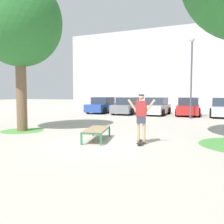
{
  "coord_description": "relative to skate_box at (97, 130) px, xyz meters",
  "views": [
    {
      "loc": [
        3.86,
        -7.89,
        1.79
      ],
      "look_at": [
        -0.37,
        1.93,
        1.0
      ],
      "focal_mm": 39.0,
      "sensor_mm": 36.0,
      "label": 1
    }
  ],
  "objects": [
    {
      "name": "skate_box",
      "position": [
        0.0,
        0.0,
        0.0
      ],
      "size": [
        1.22,
        2.03,
        0.46
      ],
      "color": "#237A4C",
      "rests_on": "ground"
    },
    {
      "name": "ground_plane",
      "position": [
        0.37,
        -0.43,
        -0.41
      ],
      "size": [
        120.0,
        120.0,
        0.0
      ],
      "primitive_type": "plane",
      "color": "#B2AA9E"
    },
    {
      "name": "car_silver",
      "position": [
        4.69,
        12.63,
        0.28
      ],
      "size": [
        2.01,
        4.25,
        1.5
      ],
      "color": "#B7BABF",
      "rests_on": "ground"
    },
    {
      "name": "skateboard",
      "position": [
        1.78,
        -0.01,
        -0.34
      ],
      "size": [
        0.31,
        0.82,
        0.09
      ],
      "color": "black",
      "rests_on": "ground"
    },
    {
      "name": "car_grey",
      "position": [
        -3.19,
        12.39,
        0.28
      ],
      "size": [
        1.95,
        4.22,
        1.5
      ],
      "color": "slate",
      "rests_on": "ground"
    },
    {
      "name": "building_facade",
      "position": [
        -1.37,
        28.45,
        5.18
      ],
      "size": [
        32.87,
        4.0,
        11.19
      ],
      "primitive_type": "cube",
      "color": "silver",
      "rests_on": "ground"
    },
    {
      "name": "tree_near_left",
      "position": [
        -4.45,
        0.76,
        4.75
      ],
      "size": [
        4.01,
        4.01,
        7.31
      ],
      "color": "brown",
      "rests_on": "ground"
    },
    {
      "name": "grass_patch_near_left",
      "position": [
        -4.45,
        0.76,
        -0.41
      ],
      "size": [
        2.03,
        2.03,
        0.01
      ],
      "primitive_type": "cylinder",
      "color": "#519342",
      "rests_on": "ground"
    },
    {
      "name": "skater",
      "position": [
        1.78,
        -0.01,
        0.66
      ],
      "size": [
        1.0,
        0.32,
        1.69
      ],
      "color": "tan",
      "rests_on": "skateboard"
    },
    {
      "name": "car_blue",
      "position": [
        -5.81,
        12.68,
        0.28
      ],
      "size": [
        1.92,
        4.2,
        1.5
      ],
      "color": "#28479E",
      "rests_on": "ground"
    },
    {
      "name": "car_white",
      "position": [
        -0.56,
        12.57,
        0.28
      ],
      "size": [
        1.97,
        4.23,
        1.5
      ],
      "color": "silver",
      "rests_on": "ground"
    },
    {
      "name": "car_red",
      "position": [
        2.06,
        12.95,
        0.28
      ],
      "size": [
        2.13,
        4.3,
        1.5
      ],
      "color": "red",
      "rests_on": "ground"
    },
    {
      "name": "light_post",
      "position": [
        2.51,
        10.01,
        3.41
      ],
      "size": [
        0.36,
        0.36,
        5.83
      ],
      "color": "#4C4C51",
      "rests_on": "ground"
    }
  ]
}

